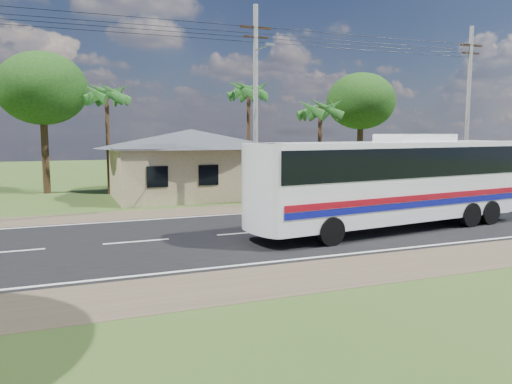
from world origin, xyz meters
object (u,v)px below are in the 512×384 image
(motorcycle, at_px, (277,203))
(person, at_px, (330,190))
(waiting_shed, at_px, (384,155))
(coach_bus, at_px, (395,175))

(motorcycle, height_order, person, person)
(waiting_shed, bearing_deg, person, -160.53)
(waiting_shed, xyz_separation_m, coach_bus, (-6.65, -9.98, -0.37))
(motorcycle, xyz_separation_m, person, (4.34, 1.92, 0.28))
(waiting_shed, xyz_separation_m, person, (-5.12, -1.81, -1.98))
(coach_bus, bearing_deg, person, 72.27)
(waiting_shed, distance_m, person, 5.78)
(coach_bus, bearing_deg, waiting_shed, 49.16)
(motorcycle, relative_size, person, 1.21)
(waiting_shed, height_order, person, waiting_shed)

